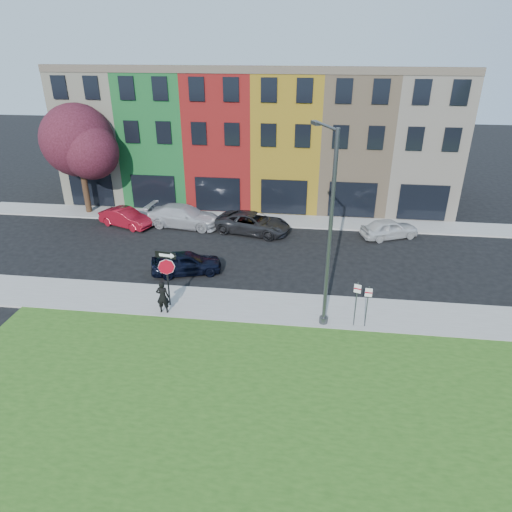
# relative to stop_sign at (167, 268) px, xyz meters

# --- Properties ---
(ground) EXTENTS (120.00, 120.00, 0.00)m
(ground) POSITION_rel_stop_sign_xyz_m (4.72, -2.56, -2.21)
(ground) COLOR black
(ground) RESTS_ON ground
(sidewalk_near) EXTENTS (40.00, 3.00, 0.12)m
(sidewalk_near) POSITION_rel_stop_sign_xyz_m (6.72, 0.44, -2.15)
(sidewalk_near) COLOR gray
(sidewalk_near) RESTS_ON ground
(sidewalk_far) EXTENTS (40.00, 2.40, 0.12)m
(sidewalk_far) POSITION_rel_stop_sign_xyz_m (1.72, 12.44, -2.15)
(sidewalk_far) COLOR gray
(sidewalk_far) RESTS_ON ground
(grass_park) EXTENTS (40.00, 16.00, 0.10)m
(grass_park) POSITION_rel_stop_sign_xyz_m (12.72, -8.56, -2.16)
(grass_park) COLOR #274E16
(grass_park) RESTS_ON ground
(rowhouse_block) EXTENTS (30.00, 10.12, 10.00)m
(rowhouse_block) POSITION_rel_stop_sign_xyz_m (2.22, 18.63, 2.77)
(rowhouse_block) COLOR #BBB69B
(rowhouse_block) RESTS_ON ground
(stop_sign) EXTENTS (1.05, 0.18, 2.93)m
(stop_sign) POSITION_rel_stop_sign_xyz_m (0.00, 0.00, 0.00)
(stop_sign) COLOR black
(stop_sign) RESTS_ON sidewalk_near
(man) EXTENTS (0.67, 0.49, 1.70)m
(man) POSITION_rel_stop_sign_xyz_m (-0.10, -0.66, -1.24)
(man) COLOR black
(man) RESTS_ON sidewalk_near
(sedan_near) EXTENTS (3.74, 4.80, 1.34)m
(sedan_near) POSITION_rel_stop_sign_xyz_m (-0.10, 3.65, -1.54)
(sedan_near) COLOR black
(sedan_near) RESTS_ON ground
(parked_car_red) EXTENTS (3.97, 4.85, 1.30)m
(parked_car_red) POSITION_rel_stop_sign_xyz_m (-6.26, 10.12, -1.56)
(parked_car_red) COLOR maroon
(parked_car_red) RESTS_ON ground
(parked_car_silver) EXTENTS (3.31, 5.74, 1.53)m
(parked_car_silver) POSITION_rel_stop_sign_xyz_m (-2.17, 10.65, -1.45)
(parked_car_silver) COLOR #ACADB1
(parked_car_silver) RESTS_ON ground
(parked_car_dark) EXTENTS (4.45, 6.06, 1.41)m
(parked_car_dark) POSITION_rel_stop_sign_xyz_m (2.87, 10.09, -1.51)
(parked_car_dark) COLOR black
(parked_car_dark) RESTS_ON ground
(parked_car_white) EXTENTS (4.25, 4.92, 1.31)m
(parked_car_white) POSITION_rel_stop_sign_xyz_m (12.05, 10.35, -1.56)
(parked_car_white) COLOR silver
(parked_car_white) RESTS_ON ground
(street_lamp) EXTENTS (1.29, 2.42, 8.95)m
(street_lamp) POSITION_rel_stop_sign_xyz_m (7.53, -0.44, 2.41)
(street_lamp) COLOR #474A4C
(street_lamp) RESTS_ON sidewalk_near
(parking_sign_a) EXTENTS (0.31, 0.14, 2.28)m
(parking_sign_a) POSITION_rel_stop_sign_xyz_m (9.00, -0.67, -0.68)
(parking_sign_a) COLOR #474A4C
(parking_sign_a) RESTS_ON sidewalk_near
(parking_sign_b) EXTENTS (0.32, 0.09, 2.09)m
(parking_sign_b) POSITION_rel_stop_sign_xyz_m (9.51, -0.67, -0.78)
(parking_sign_b) COLOR #474A4C
(parking_sign_b) RESTS_ON sidewalk_near
(tree_purple) EXTENTS (6.19, 5.41, 8.00)m
(tree_purple) POSITION_rel_stop_sign_xyz_m (-10.04, 12.43, 3.19)
(tree_purple) COLOR black
(tree_purple) RESTS_ON sidewalk_far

